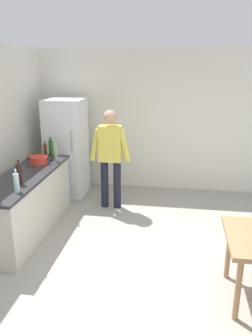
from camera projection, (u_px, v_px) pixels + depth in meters
name	position (u px, v px, depth m)	size (l,w,h in m)	color
ground_plane	(159.00, 273.00, 4.14)	(14.00, 14.00, 0.00)	#9E998E
wall_back	(170.00, 121.00, 6.56)	(6.40, 0.12, 2.70)	silver
kitchen_counter	(28.00, 203.00, 5.05)	(0.64, 2.20, 0.90)	beige
refrigerator	(67.00, 148.00, 6.41)	(0.70, 0.67, 1.80)	white
person	(110.00, 153.00, 5.72)	(0.70, 0.22, 1.70)	#1E1E2D
cooking_pot	(39.00, 160.00, 5.39)	(0.40, 0.28, 0.12)	red
bottle_vinegar_tall	(56.00, 154.00, 5.47)	(0.06, 0.06, 0.32)	gray
bottle_water_clear	(16.00, 183.00, 4.22)	(0.07, 0.07, 0.30)	silver
bottle_beer_brown	(45.00, 150.00, 5.81)	(0.06, 0.06, 0.26)	#5B3314
bottle_wine_dark	(19.00, 174.00, 4.48)	(0.08, 0.08, 0.34)	black
bottle_wine_green	(51.00, 148.00, 5.76)	(0.08, 0.08, 0.34)	#1E5123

